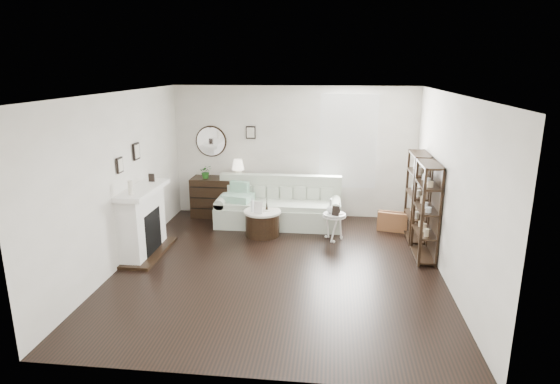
# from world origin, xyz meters

# --- Properties ---
(room) EXTENTS (5.50, 5.50, 5.50)m
(room) POSITION_xyz_m (0.73, 2.70, 1.60)
(room) COLOR black
(room) RESTS_ON ground
(fireplace) EXTENTS (0.50, 1.40, 1.84)m
(fireplace) POSITION_xyz_m (-2.32, 0.30, 0.54)
(fireplace) COLOR white
(fireplace) RESTS_ON ground
(shelf_unit_far) EXTENTS (0.30, 0.80, 1.60)m
(shelf_unit_far) POSITION_xyz_m (2.33, 1.55, 0.80)
(shelf_unit_far) COLOR black
(shelf_unit_far) RESTS_ON ground
(shelf_unit_near) EXTENTS (0.30, 0.80, 1.60)m
(shelf_unit_near) POSITION_xyz_m (2.33, 0.65, 0.80)
(shelf_unit_near) COLOR black
(shelf_unit_near) RESTS_ON ground
(sofa) EXTENTS (2.46, 0.85, 0.96)m
(sofa) POSITION_xyz_m (-0.24, 2.08, 0.32)
(sofa) COLOR #B6C3AE
(sofa) RESTS_ON ground
(quilt) EXTENTS (0.64, 0.56, 0.14)m
(quilt) POSITION_xyz_m (-1.04, 1.95, 0.56)
(quilt) COLOR #268E72
(quilt) RESTS_ON sofa
(suitcase) EXTENTS (0.59, 0.31, 0.37)m
(suitcase) POSITION_xyz_m (1.98, 1.92, 0.19)
(suitcase) COLOR brown
(suitcase) RESTS_ON ground
(dresser) EXTENTS (1.24, 0.53, 0.83)m
(dresser) POSITION_xyz_m (-1.49, 2.47, 0.41)
(dresser) COLOR black
(dresser) RESTS_ON ground
(table_lamp) EXTENTS (0.28, 0.28, 0.40)m
(table_lamp) POSITION_xyz_m (-1.13, 2.47, 1.02)
(table_lamp) COLOR white
(table_lamp) RESTS_ON dresser
(potted_plant) EXTENTS (0.30, 0.28, 0.27)m
(potted_plant) POSITION_xyz_m (-1.80, 2.42, 0.96)
(potted_plant) COLOR #1B5217
(potted_plant) RESTS_ON dresser
(drum_table) EXTENTS (0.69, 0.69, 0.48)m
(drum_table) POSITION_xyz_m (-0.47, 1.40, 0.24)
(drum_table) COLOR black
(drum_table) RESTS_ON ground
(pedestal_table) EXTENTS (0.42, 0.42, 0.50)m
(pedestal_table) POSITION_xyz_m (0.86, 1.30, 0.46)
(pedestal_table) COLOR silver
(pedestal_table) RESTS_ON ground
(eiffel_drum) EXTENTS (0.14, 0.14, 0.20)m
(eiffel_drum) POSITION_xyz_m (-0.40, 1.45, 0.58)
(eiffel_drum) COLOR black
(eiffel_drum) RESTS_ON drum_table
(bottle_drum) EXTENTS (0.06, 0.06, 0.27)m
(bottle_drum) POSITION_xyz_m (-0.65, 1.32, 0.61)
(bottle_drum) COLOR silver
(bottle_drum) RESTS_ON drum_table
(card_frame_drum) EXTENTS (0.18, 0.09, 0.22)m
(card_frame_drum) POSITION_xyz_m (-0.52, 1.23, 0.59)
(card_frame_drum) COLOR silver
(card_frame_drum) RESTS_ON drum_table
(eiffel_ped) EXTENTS (0.11, 0.11, 0.17)m
(eiffel_ped) POSITION_xyz_m (0.94, 1.33, 0.59)
(eiffel_ped) COLOR black
(eiffel_ped) RESTS_ON pedestal_table
(flask_ped) EXTENTS (0.14, 0.14, 0.27)m
(flask_ped) POSITION_xyz_m (0.79, 1.32, 0.64)
(flask_ped) COLOR silver
(flask_ped) RESTS_ON pedestal_table
(card_frame_ped) EXTENTS (0.14, 0.09, 0.17)m
(card_frame_ped) POSITION_xyz_m (0.88, 1.19, 0.59)
(card_frame_ped) COLOR black
(card_frame_ped) RESTS_ON pedestal_table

